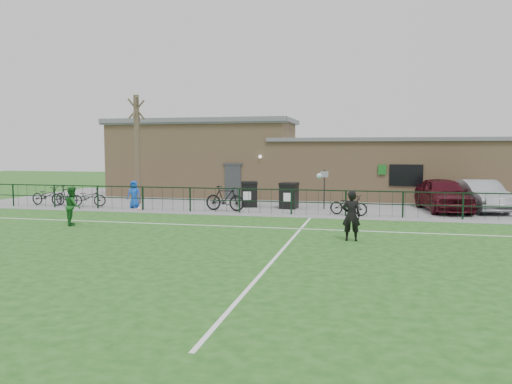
% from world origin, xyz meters
% --- Properties ---
extents(ground, '(90.00, 90.00, 0.00)m').
position_xyz_m(ground, '(0.00, 0.00, 0.00)').
color(ground, '#1D4F17').
rests_on(ground, ground).
extents(paving_strip, '(34.00, 13.00, 0.02)m').
position_xyz_m(paving_strip, '(0.00, 13.50, 0.01)').
color(paving_strip, slate).
rests_on(paving_strip, ground).
extents(pitch_line_touch, '(28.00, 0.10, 0.01)m').
position_xyz_m(pitch_line_touch, '(0.00, 7.80, 0.00)').
color(pitch_line_touch, white).
rests_on(pitch_line_touch, ground).
extents(pitch_line_mid, '(28.00, 0.10, 0.01)m').
position_xyz_m(pitch_line_mid, '(0.00, 4.00, 0.00)').
color(pitch_line_mid, white).
rests_on(pitch_line_mid, ground).
extents(pitch_line_perp, '(0.10, 16.00, 0.01)m').
position_xyz_m(pitch_line_perp, '(2.00, 0.00, 0.00)').
color(pitch_line_perp, white).
rests_on(pitch_line_perp, ground).
extents(perimeter_fence, '(28.00, 0.10, 1.20)m').
position_xyz_m(perimeter_fence, '(0.00, 8.00, 0.60)').
color(perimeter_fence, black).
rests_on(perimeter_fence, ground).
extents(bare_tree, '(0.30, 0.30, 6.00)m').
position_xyz_m(bare_tree, '(-8.00, 10.50, 3.00)').
color(bare_tree, '#4E3E2F').
rests_on(bare_tree, ground).
extents(wheelie_bin_left, '(1.03, 1.11, 1.24)m').
position_xyz_m(wheelie_bin_left, '(-1.65, 10.55, 0.64)').
color(wheelie_bin_left, black).
rests_on(wheelie_bin_left, paving_strip).
extents(wheelie_bin_right, '(0.89, 0.99, 1.24)m').
position_xyz_m(wheelie_bin_right, '(0.52, 10.24, 0.64)').
color(wheelie_bin_right, black).
rests_on(wheelie_bin_right, paving_strip).
extents(sign_post, '(0.08, 0.08, 2.00)m').
position_xyz_m(sign_post, '(2.29, 10.47, 1.02)').
color(sign_post, black).
rests_on(sign_post, paving_strip).
extents(car_maroon, '(2.64, 5.05, 1.64)m').
position_xyz_m(car_maroon, '(8.06, 10.97, 0.84)').
color(car_maroon, '#3F0B15').
rests_on(car_maroon, paving_strip).
extents(car_silver, '(2.41, 4.81, 1.51)m').
position_xyz_m(car_silver, '(9.89, 11.45, 0.78)').
color(car_silver, '#95979C').
rests_on(car_silver, paving_strip).
extents(bicycle_a, '(2.01, 0.88, 1.03)m').
position_xyz_m(bicycle_a, '(-12.47, 8.73, 0.53)').
color(bicycle_a, black).
rests_on(bicycle_a, paving_strip).
extents(bicycle_b, '(1.86, 1.08, 1.08)m').
position_xyz_m(bicycle_b, '(-11.28, 8.73, 0.56)').
color(bicycle_b, black).
rests_on(bicycle_b, paving_strip).
extents(bicycle_c, '(1.96, 1.18, 0.97)m').
position_xyz_m(bicycle_c, '(-10.00, 8.71, 0.51)').
color(bicycle_c, black).
rests_on(bicycle_c, paving_strip).
extents(bicycle_d, '(2.10, 0.82, 1.23)m').
position_xyz_m(bicycle_d, '(-2.39, 8.54, 0.63)').
color(bicycle_d, black).
rests_on(bicycle_d, paving_strip).
extents(bicycle_e, '(1.89, 1.14, 0.94)m').
position_xyz_m(bicycle_e, '(3.62, 8.31, 0.49)').
color(bicycle_e, black).
rests_on(bicycle_e, paving_strip).
extents(spectator_child, '(0.72, 0.50, 1.41)m').
position_xyz_m(spectator_child, '(-7.31, 8.66, 0.73)').
color(spectator_child, blue).
rests_on(spectator_child, paving_strip).
extents(goalkeeper_kick, '(1.82, 3.51, 2.10)m').
position_xyz_m(goalkeeper_kick, '(3.94, 1.99, 0.87)').
color(goalkeeper_kick, black).
rests_on(goalkeeper_kick, ground).
extents(outfield_player, '(0.89, 0.95, 1.55)m').
position_xyz_m(outfield_player, '(-7.09, 2.89, 0.78)').
color(outfield_player, '#1A5B1F').
rests_on(outfield_player, ground).
extents(ball_ground, '(0.19, 0.19, 0.19)m').
position_xyz_m(ball_ground, '(-6.59, 7.77, 0.10)').
color(ball_ground, white).
rests_on(ball_ground, ground).
extents(clubhouse, '(24.25, 5.40, 4.96)m').
position_xyz_m(clubhouse, '(-0.88, 16.50, 2.22)').
color(clubhouse, tan).
rests_on(clubhouse, ground).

